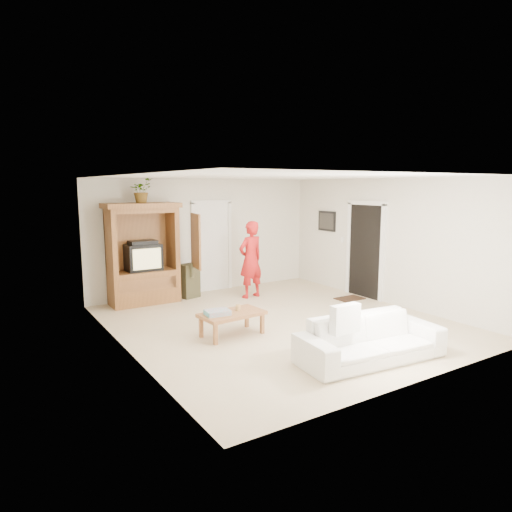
{
  "coord_description": "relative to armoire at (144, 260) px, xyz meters",
  "views": [
    {
      "loc": [
        -4.61,
        -6.5,
        2.45
      ],
      "look_at": [
        -0.12,
        0.6,
        1.15
      ],
      "focal_mm": 32.0,
      "sensor_mm": 36.0,
      "label": 1
    }
  ],
  "objects": [
    {
      "name": "floor",
      "position": [
        1.58,
        -2.66,
        -0.91
      ],
      "size": [
        6.0,
        6.0,
        0.0
      ],
      "primitive_type": "plane",
      "color": "tan",
      "rests_on": "ground"
    },
    {
      "name": "ceiling",
      "position": [
        1.58,
        -2.66,
        1.69
      ],
      "size": [
        6.0,
        6.0,
        0.0
      ],
      "primitive_type": "plane",
      "rotation": [
        3.14,
        0.0,
        0.0
      ],
      "color": "white",
      "rests_on": "floor"
    },
    {
      "name": "wall_back",
      "position": [
        1.58,
        0.34,
        0.39
      ],
      "size": [
        5.5,
        0.0,
        5.5
      ],
      "primitive_type": "plane",
      "rotation": [
        1.57,
        0.0,
        0.0
      ],
      "color": "silver",
      "rests_on": "floor"
    },
    {
      "name": "wall_front",
      "position": [
        1.58,
        -5.66,
        0.39
      ],
      "size": [
        5.5,
        0.0,
        5.5
      ],
      "primitive_type": "plane",
      "rotation": [
        -1.57,
        0.0,
        0.0
      ],
      "color": "silver",
      "rests_on": "floor"
    },
    {
      "name": "wall_left",
      "position": [
        -1.17,
        -2.66,
        0.39
      ],
      "size": [
        0.0,
        6.0,
        6.0
      ],
      "primitive_type": "plane",
      "rotation": [
        1.57,
        0.0,
        1.57
      ],
      "color": "silver",
      "rests_on": "floor"
    },
    {
      "name": "wall_right",
      "position": [
        4.33,
        -2.66,
        0.39
      ],
      "size": [
        0.0,
        6.0,
        6.0
      ],
      "primitive_type": "plane",
      "rotation": [
        1.57,
        0.0,
        -1.57
      ],
      "color": "silver",
      "rests_on": "floor"
    },
    {
      "name": "armoire",
      "position": [
        0.0,
        0.0,
        0.0
      ],
      "size": [
        1.82,
        1.14,
        2.1
      ],
      "color": "#915A2D",
      "rests_on": "floor"
    },
    {
      "name": "door_back",
      "position": [
        1.73,
        0.31,
        0.11
      ],
      "size": [
        0.85,
        0.05,
        2.04
      ],
      "primitive_type": "cube",
      "color": "white",
      "rests_on": "floor"
    },
    {
      "name": "doorway_right",
      "position": [
        4.3,
        -2.06,
        0.11
      ],
      "size": [
        0.05,
        0.9,
        2.04
      ],
      "primitive_type": "cube",
      "color": "black",
      "rests_on": "floor"
    },
    {
      "name": "framed_picture",
      "position": [
        4.31,
        -0.76,
        0.69
      ],
      "size": [
        0.03,
        0.6,
        0.48
      ],
      "primitive_type": "cube",
      "color": "black",
      "rests_on": "wall_right"
    },
    {
      "name": "doormat",
      "position": [
        3.88,
        -2.06,
        -0.9
      ],
      "size": [
        0.6,
        0.4,
        0.02
      ],
      "primitive_type": "cube",
      "color": "#382316",
      "rests_on": "floor"
    },
    {
      "name": "plant",
      "position": [
        -0.02,
        -0.03,
        1.44
      ],
      "size": [
        0.59,
        0.58,
        0.5
      ],
      "primitive_type": "imported",
      "rotation": [
        0.0,
        0.0,
        0.64
      ],
      "color": "#4C7238",
      "rests_on": "armoire"
    },
    {
      "name": "man",
      "position": [
        2.14,
        -0.76,
        -0.06
      ],
      "size": [
        0.67,
        0.5,
        1.69
      ],
      "primitive_type": "imported",
      "rotation": [
        0.0,
        0.0,
        3.3
      ],
      "color": "red",
      "rests_on": "floor"
    },
    {
      "name": "sofa",
      "position": [
        1.63,
        -4.81,
        -0.6
      ],
      "size": [
        2.2,
        1.05,
        0.62
      ],
      "primitive_type": "imported",
      "rotation": [
        0.0,
        0.0,
        -0.1
      ],
      "color": "white",
      "rests_on": "floor"
    },
    {
      "name": "coffee_table",
      "position": [
        0.5,
        -2.83,
        -0.57
      ],
      "size": [
        1.1,
        0.66,
        0.39
      ],
      "rotation": [
        0.0,
        0.0,
        0.08
      ],
      "color": "#A06337",
      "rests_on": "floor"
    },
    {
      "name": "towel",
      "position": [
        0.24,
        -2.83,
        -0.48
      ],
      "size": [
        0.41,
        0.32,
        0.08
      ],
      "primitive_type": "cube",
      "rotation": [
        0.0,
        0.0,
        -0.1
      ],
      "color": "#D7474E",
      "rests_on": "coffee_table"
    },
    {
      "name": "candle",
      "position": [
        0.65,
        -2.78,
        -0.47
      ],
      "size": [
        0.08,
        0.08,
        0.1
      ],
      "primitive_type": "cylinder",
      "color": "tan",
      "rests_on": "coffee_table"
    },
    {
      "name": "backpack_black",
      "position": [
        1.09,
        0.09,
        -0.71
      ],
      "size": [
        0.37,
        0.28,
        0.4
      ],
      "primitive_type": null,
      "rotation": [
        0.0,
        0.0,
        0.3
      ],
      "color": "black",
      "rests_on": "floor"
    },
    {
      "name": "backpack_olive",
      "position": [
        0.98,
        -0.06,
        -0.54
      ],
      "size": [
        0.45,
        0.38,
        0.75
      ],
      "primitive_type": null,
      "rotation": [
        0.0,
        0.0,
        0.24
      ],
      "color": "#47442B",
      "rests_on": "floor"
    }
  ]
}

